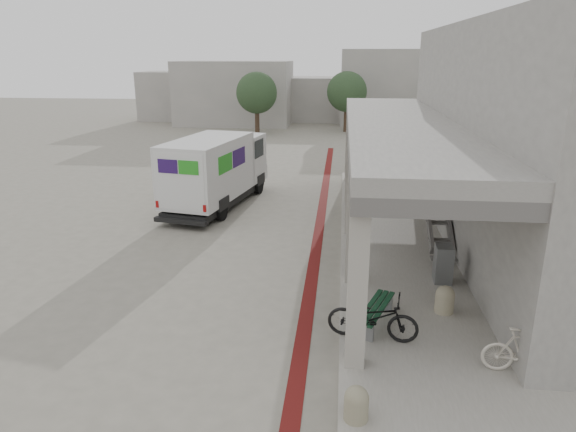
# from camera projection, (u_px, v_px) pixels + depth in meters

# --- Properties ---
(ground) EXTENTS (120.00, 120.00, 0.00)m
(ground) POSITION_uv_depth(u_px,v_px,m) (273.00, 288.00, 13.82)
(ground) COLOR slate
(ground) RESTS_ON ground
(bike_lane_stripe) EXTENTS (0.35, 40.00, 0.01)m
(bike_lane_stripe) POSITION_uv_depth(u_px,v_px,m) (314.00, 261.00, 15.61)
(bike_lane_stripe) COLOR #5B1312
(bike_lane_stripe) RESTS_ON ground
(sidewalk) EXTENTS (4.40, 28.00, 0.12)m
(sidewalk) POSITION_uv_depth(u_px,v_px,m) (425.00, 293.00, 13.40)
(sidewalk) COLOR gray
(sidewalk) RESTS_ON ground
(transit_building) EXTENTS (7.60, 17.00, 7.00)m
(transit_building) POSITION_uv_depth(u_px,v_px,m) (502.00, 140.00, 16.38)
(transit_building) COLOR gray
(transit_building) RESTS_ON ground
(distant_backdrop) EXTENTS (28.00, 10.00, 6.50)m
(distant_backdrop) POSITION_uv_depth(u_px,v_px,m) (294.00, 92.00, 47.33)
(distant_backdrop) COLOR gray
(distant_backdrop) RESTS_ON ground
(tree_left) EXTENTS (3.20, 3.20, 4.80)m
(tree_left) POSITION_uv_depth(u_px,v_px,m) (257.00, 93.00, 39.93)
(tree_left) COLOR #38281C
(tree_left) RESTS_ON ground
(tree_mid) EXTENTS (3.20, 3.20, 4.80)m
(tree_mid) POSITION_uv_depth(u_px,v_px,m) (347.00, 92.00, 41.12)
(tree_mid) COLOR #38281C
(tree_mid) RESTS_ON ground
(tree_right) EXTENTS (3.20, 3.20, 4.80)m
(tree_right) POSITION_uv_depth(u_px,v_px,m) (452.00, 94.00, 39.38)
(tree_right) COLOR #38281C
(tree_right) RESTS_ON ground
(fedex_truck) EXTENTS (3.29, 7.08, 2.91)m
(fedex_truck) POSITION_uv_depth(u_px,v_px,m) (217.00, 169.00, 20.99)
(fedex_truck) COLOR black
(fedex_truck) RESTS_ON ground
(bench) EXTENTS (1.01, 1.87, 0.43)m
(bench) POSITION_uv_depth(u_px,v_px,m) (375.00, 311.00, 11.67)
(bench) COLOR gray
(bench) RESTS_ON sidewalk
(bollard_near) EXTENTS (0.42, 0.42, 0.62)m
(bollard_near) POSITION_uv_depth(u_px,v_px,m) (356.00, 403.00, 8.59)
(bollard_near) COLOR gray
(bollard_near) RESTS_ON sidewalk
(bollard_far) EXTENTS (0.45, 0.45, 0.67)m
(bollard_far) POSITION_uv_depth(u_px,v_px,m) (445.00, 299.00, 12.21)
(bollard_far) COLOR gray
(bollard_far) RESTS_ON sidewalk
(utility_cabinet) EXTENTS (0.48, 0.63, 1.02)m
(utility_cabinet) POSITION_uv_depth(u_px,v_px,m) (443.00, 264.00, 13.84)
(utility_cabinet) COLOR slate
(utility_cabinet) RESTS_ON sidewalk
(bicycle_black) EXTENTS (2.03, 0.96, 1.02)m
(bicycle_black) POSITION_uv_depth(u_px,v_px,m) (373.00, 317.00, 11.01)
(bicycle_black) COLOR black
(bicycle_black) RESTS_ON sidewalk
(bicycle_cream) EXTENTS (1.63, 0.61, 0.96)m
(bicycle_cream) POSITION_uv_depth(u_px,v_px,m) (525.00, 352.00, 9.78)
(bicycle_cream) COLOR beige
(bicycle_cream) RESTS_ON sidewalk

